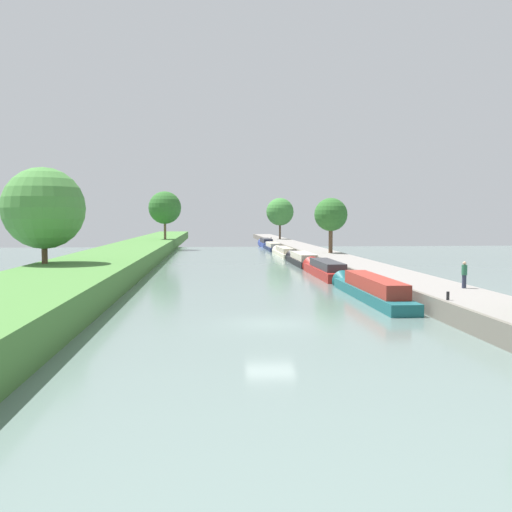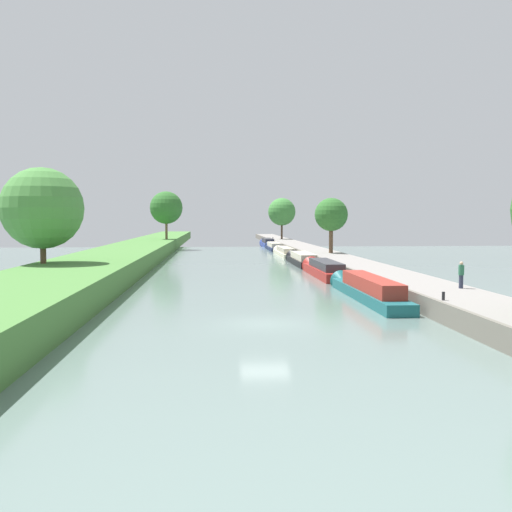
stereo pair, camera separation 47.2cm
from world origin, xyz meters
TOP-DOWN VIEW (x-y plane):
  - ground_plane at (0.00, 0.00)m, footprint 160.00×160.00m
  - left_grassy_bank at (-13.07, 0.00)m, footprint 7.86×260.00m
  - right_towpath at (11.38, 0.00)m, footprint 4.49×260.00m
  - stone_quay at (9.01, 0.00)m, footprint 0.25×260.00m
  - narrowboat_teal at (7.56, 8.60)m, footprint 1.82×15.28m
  - narrowboat_red at (7.61, 24.06)m, footprint 2.09×13.45m
  - narrowboat_black at (7.64, 37.86)m, footprint 2.17×13.55m
  - narrowboat_cream at (7.53, 53.48)m, footprint 1.82×14.97m
  - narrowboat_navy at (7.54, 68.82)m, footprint 1.95×13.07m
  - narrowboat_blue at (7.69, 82.13)m, footprint 2.01×13.78m
  - tree_rightbank_midnear at (11.99, 41.80)m, footprint 4.14×4.14m
  - tree_rightbank_midfar at (11.62, 91.06)m, footprint 5.79×5.79m
  - tree_leftbank_downstream at (-15.97, 17.04)m, footprint 6.36×6.36m
  - tree_leftbank_upstream at (-10.75, 69.86)m, footprint 5.56×5.56m
  - person_walking at (12.57, 5.20)m, footprint 0.34×0.34m
  - mooring_bollard_near at (9.44, 0.26)m, footprint 0.16×0.16m
  - mooring_bollard_far at (9.44, 88.19)m, footprint 0.16×0.16m

SIDE VIEW (x-z plane):
  - ground_plane at x=0.00m, z-range 0.00..0.00m
  - narrowboat_cream at x=7.53m, z-range -0.40..1.44m
  - narrowboat_navy at x=7.54m, z-range -0.45..1.50m
  - right_towpath at x=11.38m, z-range 0.00..1.06m
  - stone_quay at x=9.01m, z-range 0.00..1.11m
  - narrowboat_black at x=7.64m, z-range -0.49..1.62m
  - narrowboat_red at x=7.61m, z-range -0.43..1.66m
  - narrowboat_blue at x=7.69m, z-range -0.45..1.71m
  - narrowboat_teal at x=7.56m, z-range -0.40..1.70m
  - left_grassy_bank at x=-13.07m, z-range 0.00..1.84m
  - mooring_bollard_near at x=9.44m, z-range 1.06..1.51m
  - mooring_bollard_far at x=9.44m, z-range 1.06..1.51m
  - person_walking at x=12.57m, z-range 1.10..2.76m
  - tree_rightbank_midnear at x=11.99m, z-range 2.39..9.26m
  - tree_leftbank_downstream at x=-15.97m, z-range 2.40..9.91m
  - tree_rightbank_midfar at x=11.62m, z-range 2.47..11.09m
  - tree_leftbank_upstream at x=-10.75m, z-range 3.13..11.29m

